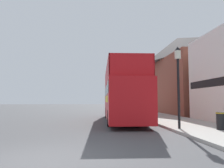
{
  "coord_description": "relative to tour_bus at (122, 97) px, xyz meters",
  "views": [
    {
      "loc": [
        1.49,
        -5.95,
        1.58
      ],
      "look_at": [
        3.07,
        12.17,
        2.97
      ],
      "focal_mm": 35.0,
      "sensor_mm": 36.0,
      "label": 1
    }
  ],
  "objects": [
    {
      "name": "litter_bin",
      "position": [
        4.09,
        -6.41,
        -1.25
      ],
      "size": [
        0.48,
        0.48,
        0.86
      ],
      "color": "black",
      "rests_on": "sidewalk"
    },
    {
      "name": "lamp_post_third",
      "position": [
        2.49,
        12.25,
        1.36
      ],
      "size": [
        0.35,
        0.35,
        4.42
      ],
      "color": "black",
      "rests_on": "sidewalk"
    },
    {
      "name": "brick_terrace_rear",
      "position": [
        8.8,
        10.59,
        3.08
      ],
      "size": [
        6.0,
        17.11,
        9.86
      ],
      "color": "brown",
      "rests_on": "ground_plane"
    },
    {
      "name": "parked_car_ahead_of_bus",
      "position": [
        0.67,
        8.52,
        -1.12
      ],
      "size": [
        1.85,
        4.5,
        1.58
      ],
      "rotation": [
        0.0,
        0.0,
        -0.01
      ],
      "color": "#9E9EA3",
      "rests_on": "ground_plane"
    },
    {
      "name": "sidewalk",
      "position": [
        3.8,
        7.08,
        -1.78
      ],
      "size": [
        4.0,
        108.0,
        0.14
      ],
      "color": "#ADAAA3",
      "rests_on": "ground_plane"
    },
    {
      "name": "tour_bus",
      "position": [
        0.0,
        0.0,
        0.0
      ],
      "size": [
        2.94,
        11.52,
        4.14
      ],
      "rotation": [
        0.0,
        0.0,
        -0.04
      ],
      "color": "red",
      "rests_on": "ground_plane"
    },
    {
      "name": "lamp_post_second",
      "position": [
        2.15,
        3.24,
        1.64
      ],
      "size": [
        0.35,
        0.35,
        4.89
      ],
      "color": "black",
      "rests_on": "sidewalk"
    },
    {
      "name": "ground_plane",
      "position": [
        -3.77,
        10.08,
        -1.85
      ],
      "size": [
        144.0,
        144.0,
        0.0
      ],
      "primitive_type": "plane",
      "color": "#4C4C4F"
    },
    {
      "name": "lamp_post_nearest",
      "position": [
        2.2,
        -5.77,
        1.29
      ],
      "size": [
        0.35,
        0.35,
        4.32
      ],
      "color": "black",
      "rests_on": "sidewalk"
    }
  ]
}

